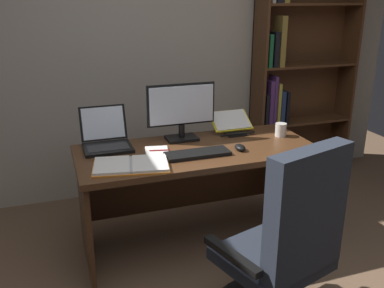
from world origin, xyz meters
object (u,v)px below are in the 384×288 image
pen (160,150)px  keyboard (198,154)px  reading_stand_with_book (231,123)px  open_binder (131,165)px  computer_mouse (240,147)px  coffee_mug (281,130)px  office_chair (284,255)px  notepad (157,152)px  bookshelf (293,74)px  monitor (181,112)px  laptop (106,139)px  desk (194,172)px

pen → keyboard: bearing=-32.4°
keyboard → reading_stand_with_book: size_ratio=1.39×
open_binder → pen: (0.23, 0.19, 0.00)m
keyboard → computer_mouse: bearing=0.0°
coffee_mug → open_binder: bearing=-168.8°
reading_stand_with_book → open_binder: size_ratio=0.60×
office_chair → reading_stand_with_book: (0.23, 1.20, 0.35)m
reading_stand_with_book → notepad: reading_stand_with_book is taller
reading_stand_with_book → open_binder: reading_stand_with_book is taller
bookshelf → office_chair: 2.22m
office_chair → notepad: bearing=97.3°
reading_stand_with_book → open_binder: bearing=-152.6°
monitor → pen: monitor is taller
laptop → notepad: size_ratio=1.61×
monitor → reading_stand_with_book: size_ratio=1.63×
open_binder → notepad: bearing=52.2°
bookshelf → notepad: bookshelf is taller
bookshelf → reading_stand_with_book: 1.11m
bookshelf → keyboard: size_ratio=5.20×
computer_mouse → open_binder: (-0.74, -0.05, -0.01)m
desk → keyboard: 0.29m
pen → coffee_mug: bearing=2.6°
office_chair → computer_mouse: office_chair is taller
reading_stand_with_book → keyboard: bearing=-136.2°
desk → coffee_mug: 0.71m
keyboard → notepad: (-0.24, 0.14, -0.01)m
office_chair → notepad: (-0.42, 0.95, 0.28)m
desk → laptop: size_ratio=4.77×
open_binder → office_chair: bearing=-39.9°
monitor → notepad: size_ratio=2.34×
office_chair → coffee_mug: office_chair is taller
laptop → keyboard: size_ratio=0.80×
laptop → pen: bearing=-34.5°
notepad → bookshelf: bearing=29.7°
bookshelf → pen: bearing=-150.0°
coffee_mug → computer_mouse: bearing=-156.5°
laptop → notepad: laptop is taller
keyboard → open_binder: (-0.44, -0.05, -0.00)m
monitor → coffee_mug: (0.71, -0.16, -0.16)m
bookshelf → notepad: 1.80m
reading_stand_with_book → monitor: bearing=-173.0°
monitor → notepad: 0.37m
keyboard → notepad: size_ratio=2.00×
monitor → computer_mouse: (0.30, -0.34, -0.19)m
computer_mouse → pen: bearing=165.2°
notepad → pen: pen is taller
reading_stand_with_book → notepad: bearing=-158.3°
bookshelf → office_chair: bearing=-121.6°
reading_stand_with_book → coffee_mug: bearing=-35.6°
monitor → office_chair: bearing=-80.9°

